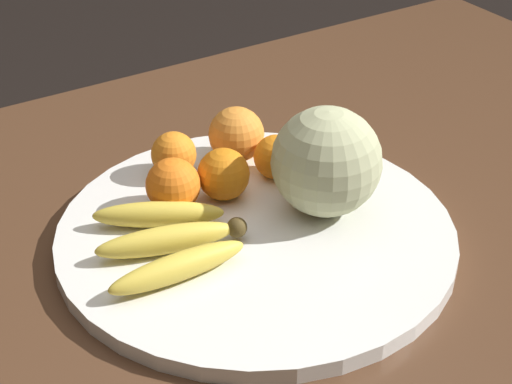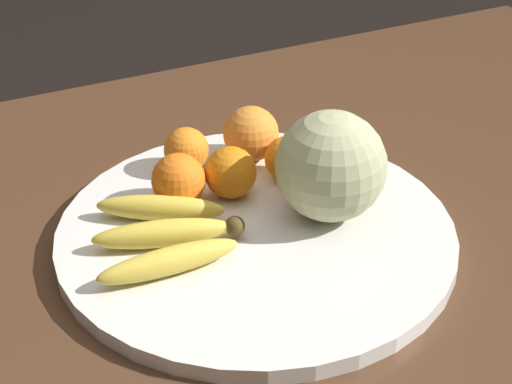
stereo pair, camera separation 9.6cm
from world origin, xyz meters
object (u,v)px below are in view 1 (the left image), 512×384
object	(u,v)px
orange_mid_center	(223,174)
orange_back_left	(174,154)
melon	(326,162)
banana_bunch	(169,240)
orange_front_left	(236,135)
fruit_bowl	(256,234)
kitchen_table	(290,273)
orange_front_right	(173,185)
orange_back_right	(276,157)

from	to	relation	value
orange_mid_center	orange_back_left	bearing A→B (deg)	108.26
melon	banana_bunch	size ratio (longest dim) A/B	0.72
banana_bunch	orange_mid_center	xyz separation A→B (m)	(0.11, 0.07, 0.02)
orange_front_left	orange_mid_center	distance (m)	0.09
fruit_bowl	orange_back_left	size ratio (longest dim) A/B	8.04
orange_mid_center	banana_bunch	bearing A→B (deg)	-148.57
kitchen_table	orange_mid_center	size ratio (longest dim) A/B	21.95
kitchen_table	fruit_bowl	size ratio (longest dim) A/B	3.03
melon	orange_back_left	size ratio (longest dim) A/B	2.26
orange_front_left	fruit_bowl	bearing A→B (deg)	-113.00
orange_front_right	orange_back_left	size ratio (longest dim) A/B	1.13
fruit_bowl	melon	world-z (taller)	melon
orange_front_left	orange_back_right	bearing A→B (deg)	-72.67
orange_front_left	orange_front_right	bearing A→B (deg)	-153.94
melon	orange_mid_center	xyz separation A→B (m)	(-0.09, 0.09, -0.03)
banana_bunch	orange_mid_center	world-z (taller)	orange_mid_center
kitchen_table	orange_front_right	size ratio (longest dim) A/B	21.47
orange_mid_center	orange_back_left	distance (m)	0.08
orange_front_left	orange_mid_center	world-z (taller)	orange_front_left
orange_back_left	orange_mid_center	bearing A→B (deg)	-71.74
kitchen_table	orange_front_left	bearing A→B (deg)	94.24
banana_bunch	orange_back_right	size ratio (longest dim) A/B	3.23
fruit_bowl	orange_back_right	world-z (taller)	orange_back_right
orange_back_left	melon	bearing A→B (deg)	-55.39
melon	orange_back_right	bearing A→B (deg)	95.29
orange_mid_center	orange_back_right	bearing A→B (deg)	4.61
orange_front_right	melon	bearing A→B (deg)	-32.29
orange_front_right	fruit_bowl	bearing A→B (deg)	-55.28
kitchen_table	orange_front_left	size ratio (longest dim) A/B	19.29
fruit_bowl	orange_mid_center	bearing A→B (deg)	87.99
kitchen_table	banana_bunch	xyz separation A→B (m)	(-0.18, -0.02, 0.13)
fruit_bowl	melon	size ratio (longest dim) A/B	3.56
kitchen_table	melon	world-z (taller)	melon
orange_mid_center	orange_back_right	world-z (taller)	orange_mid_center
orange_mid_center	fruit_bowl	bearing A→B (deg)	-92.01
orange_front_left	orange_mid_center	size ratio (longest dim) A/B	1.14
orange_mid_center	orange_front_right	bearing A→B (deg)	171.66
banana_bunch	orange_front_left	xyz separation A→B (m)	(0.17, 0.14, 0.02)
banana_bunch	fruit_bowl	bearing A→B (deg)	-171.43
fruit_bowl	banana_bunch	distance (m)	0.11
kitchen_table	orange_back_left	xyz separation A→B (m)	(-0.10, 0.13, 0.15)
fruit_bowl	orange_front_left	world-z (taller)	orange_front_left
kitchen_table	orange_back_right	size ratio (longest dim) A/B	24.91
fruit_bowl	banana_bunch	xyz separation A→B (m)	(-0.11, 0.01, 0.03)
melon	banana_bunch	world-z (taller)	melon
fruit_bowl	banana_bunch	bearing A→B (deg)	173.51
orange_front_left	orange_back_left	xyz separation A→B (m)	(-0.09, 0.01, -0.01)
melon	orange_front_right	bearing A→B (deg)	147.71
fruit_bowl	orange_front_right	world-z (taller)	orange_front_right
orange_front_right	orange_mid_center	distance (m)	0.06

